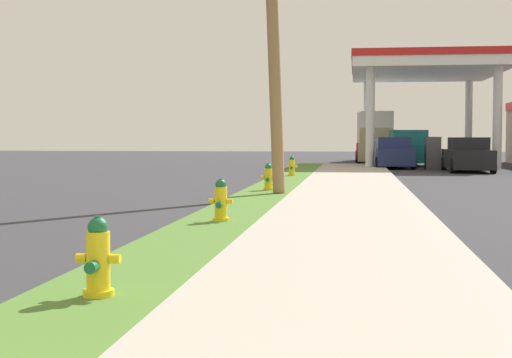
{
  "coord_description": "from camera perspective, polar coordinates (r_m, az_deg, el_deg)",
  "views": [
    {
      "loc": [
        3.09,
        -1.38,
        1.59
      ],
      "look_at": [
        1.12,
        13.45,
        0.74
      ],
      "focal_mm": 52.06,
      "sensor_mm": 36.0,
      "label": 1
    }
  ],
  "objects": [
    {
      "name": "car_navy_by_near_pump",
      "position": [
        38.47,
        10.37,
        1.9
      ],
      "size": [
        2.22,
        4.62,
        1.57
      ],
      "color": "navy",
      "rests_on": "ground"
    },
    {
      "name": "car_black_by_far_pump",
      "position": [
        35.3,
        15.94,
        1.71
      ],
      "size": [
        1.95,
        4.51,
        1.57
      ],
      "color": "black",
      "rests_on": "ground"
    },
    {
      "name": "fire_hydrant_third",
      "position": [
        20.57,
        0.95,
        0.05
      ],
      "size": [
        0.42,
        0.37,
        0.74
      ],
      "color": "yellow",
      "rests_on": "grass_verge"
    },
    {
      "name": "fire_hydrant_nearest",
      "position": [
        7.04,
        -12.04,
        -6.19
      ],
      "size": [
        0.42,
        0.37,
        0.74
      ],
      "color": "yellow",
      "rests_on": "grass_verge"
    },
    {
      "name": "truck_teal_at_forecourt",
      "position": [
        42.44,
        11.39,
        2.27
      ],
      "size": [
        2.59,
        5.57,
        1.97
      ],
      "color": "#197075",
      "rests_on": "ground"
    },
    {
      "name": "truck_tan_on_apron",
      "position": [
        45.29,
        9.28,
        3.07
      ],
      "size": [
        2.39,
        6.48,
        3.11
      ],
      "color": "tan",
      "rests_on": "ground"
    },
    {
      "name": "fire_hydrant_second",
      "position": [
        12.98,
        -2.73,
        -1.82
      ],
      "size": [
        0.42,
        0.38,
        0.74
      ],
      "color": "yellow",
      "rests_on": "grass_verge"
    },
    {
      "name": "utility_pole_midground",
      "position": [
        19.92,
        1.27,
        12.66
      ],
      "size": [
        1.13,
        1.26,
        9.29
      ],
      "color": "#937047",
      "rests_on": "grass_verge"
    },
    {
      "name": "truck_red_at_far_bay",
      "position": [
        49.01,
        9.03,
        3.09
      ],
      "size": [
        2.36,
        6.48,
        3.11
      ],
      "color": "red",
      "rests_on": "ground"
    },
    {
      "name": "fire_hydrant_fourth",
      "position": [
        28.41,
        2.78,
        0.93
      ],
      "size": [
        0.42,
        0.37,
        0.74
      ],
      "color": "yellow",
      "rests_on": "grass_verge"
    }
  ]
}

